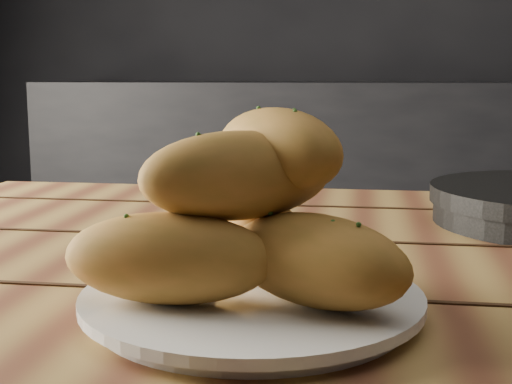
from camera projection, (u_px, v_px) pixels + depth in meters
counter at (434, 208)px, 2.58m from camera, size 2.80×0.60×0.90m
table at (474, 375)px, 0.67m from camera, size 1.40×0.91×0.75m
plate at (252, 302)px, 0.53m from camera, size 0.26×0.26×0.02m
bread_rolls at (250, 216)px, 0.52m from camera, size 0.26×0.22×0.14m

